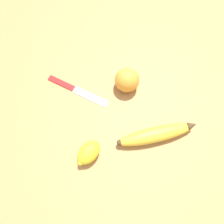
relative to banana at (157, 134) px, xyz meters
name	(u,v)px	position (x,y,z in m)	size (l,w,h in m)	color
ground_plane	(145,119)	(0.06, 0.00, -0.02)	(3.00, 3.00, 0.00)	#A87A47
banana	(157,134)	(0.00, 0.00, 0.00)	(0.08, 0.22, 0.04)	gold
orange	(127,80)	(0.17, 0.00, 0.01)	(0.07, 0.07, 0.07)	orange
lemon	(89,153)	(0.03, 0.18, 0.00)	(0.07, 0.08, 0.05)	yellow
paring_knife	(75,89)	(0.23, 0.15, -0.02)	(0.17, 0.14, 0.01)	silver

